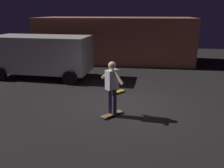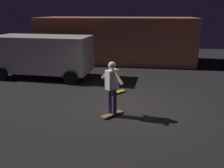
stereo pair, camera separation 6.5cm
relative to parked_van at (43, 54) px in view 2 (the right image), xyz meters
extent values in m
plane|color=black|center=(4.34, -3.21, -1.16)|extent=(28.00, 28.00, 0.00)
cube|color=#B76B4C|center=(3.03, 4.56, 0.23)|extent=(9.73, 3.62, 2.79)
cube|color=silver|center=(0.01, 0.00, 0.02)|extent=(4.70, 2.15, 1.70)
cube|color=black|center=(-2.27, 0.13, 0.37)|extent=(0.16, 1.75, 0.64)
cylinder|color=black|center=(-1.79, -0.89, -0.83)|extent=(0.67, 0.26, 0.66)
cylinder|color=black|center=(-1.68, 1.09, -0.83)|extent=(0.67, 0.26, 0.66)
cylinder|color=black|center=(1.70, -1.09, -0.83)|extent=(0.67, 0.26, 0.66)
cylinder|color=black|center=(1.81, 0.89, -0.83)|extent=(0.67, 0.26, 0.66)
cube|color=olive|center=(3.99, -4.07, -1.10)|extent=(0.66, 0.72, 0.02)
sphere|color=silver|center=(4.12, -3.79, -1.13)|extent=(0.05, 0.05, 0.05)
sphere|color=silver|center=(4.25, -3.90, -1.13)|extent=(0.05, 0.05, 0.05)
sphere|color=silver|center=(3.73, -4.24, -1.13)|extent=(0.05, 0.05, 0.05)
sphere|color=silver|center=(3.85, -4.35, -1.13)|extent=(0.05, 0.05, 0.05)
cube|color=gold|center=(3.89, -1.96, -1.10)|extent=(0.66, 0.72, 0.02)
sphere|color=silver|center=(3.75, -2.24, -1.13)|extent=(0.05, 0.05, 0.05)
sphere|color=silver|center=(3.63, -2.13, -1.13)|extent=(0.05, 0.05, 0.05)
sphere|color=silver|center=(4.15, -1.79, -1.13)|extent=(0.05, 0.05, 0.05)
sphere|color=silver|center=(4.02, -1.68, -1.13)|extent=(0.05, 0.05, 0.05)
cylinder|color=#382D4C|center=(3.90, -4.00, -0.68)|extent=(0.14, 0.14, 0.82)
cylinder|color=#382D4C|center=(4.07, -4.14, -0.68)|extent=(0.14, 0.14, 0.82)
cube|color=white|center=(3.99, -4.07, 0.03)|extent=(0.42, 0.43, 0.60)
sphere|color=tan|center=(3.99, -4.07, 0.46)|extent=(0.23, 0.23, 0.23)
cylinder|color=tan|center=(3.82, -3.93, 0.18)|extent=(0.47, 0.42, 0.46)
cylinder|color=tan|center=(4.15, -4.22, 0.18)|extent=(0.47, 0.42, 0.46)
camera|label=1|loc=(4.88, -10.79, 1.99)|focal=37.65mm
camera|label=2|loc=(4.95, -10.78, 1.99)|focal=37.65mm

